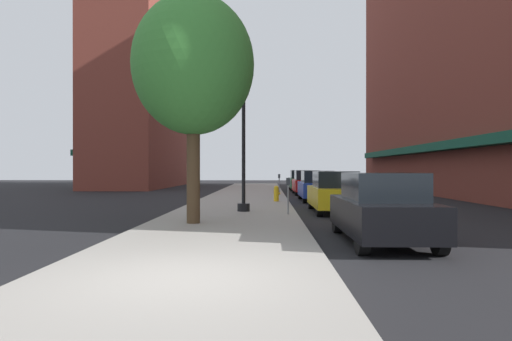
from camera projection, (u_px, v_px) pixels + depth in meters
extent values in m
plane|color=black|center=(316.00, 201.00, 24.61)|extent=(90.00, 90.00, 0.00)
cube|color=gray|center=(245.00, 198.00, 25.71)|extent=(4.80, 50.00, 0.12)
cube|color=brown|center=(483.00, 0.00, 28.28)|extent=(6.00, 40.00, 24.95)
cube|color=#144C38|center=(430.00, 148.00, 28.40)|extent=(0.90, 34.00, 0.50)
cube|color=brown|center=(143.00, 103.00, 43.96)|extent=(6.00, 18.00, 16.50)
cube|color=#144C38|center=(109.00, 155.00, 44.06)|extent=(0.90, 15.30, 0.50)
cylinder|color=black|center=(244.00, 207.00, 17.23)|extent=(0.48, 0.48, 0.30)
cylinder|color=black|center=(244.00, 136.00, 17.22)|extent=(0.14, 0.14, 5.20)
sphere|color=silver|center=(244.00, 64.00, 17.21)|extent=(0.44, 0.44, 0.44)
cylinder|color=gold|center=(276.00, 195.00, 22.49)|extent=(0.26, 0.26, 0.62)
sphere|color=gold|center=(276.00, 188.00, 22.49)|extent=(0.24, 0.24, 0.24)
cylinder|color=gold|center=(279.00, 193.00, 22.49)|extent=(0.12, 0.10, 0.10)
cylinder|color=slate|center=(288.00, 200.00, 16.08)|extent=(0.06, 0.06, 1.05)
cube|color=#33383D|center=(288.00, 181.00, 16.08)|extent=(0.14, 0.09, 0.26)
cylinder|color=slate|center=(279.00, 186.00, 28.35)|extent=(0.06, 0.06, 1.05)
cube|color=#33383D|center=(279.00, 176.00, 28.35)|extent=(0.14, 0.09, 0.26)
cylinder|color=#4C3823|center=(193.00, 167.00, 13.43)|extent=(0.40, 0.40, 3.39)
ellipsoid|color=#387F33|center=(193.00, 65.00, 13.42)|extent=(3.67, 3.67, 4.22)
cylinder|color=black|center=(337.00, 221.00, 12.23)|extent=(0.22, 0.64, 0.64)
cylinder|color=black|center=(395.00, 221.00, 12.19)|extent=(0.22, 0.64, 0.64)
cylinder|color=black|center=(362.00, 240.00, 9.03)|extent=(0.22, 0.64, 0.64)
cylinder|color=black|center=(440.00, 240.00, 8.99)|extent=(0.22, 0.64, 0.64)
cube|color=black|center=(381.00, 216.00, 10.61)|extent=(1.80, 4.30, 0.76)
cube|color=black|center=(382.00, 186.00, 10.46)|extent=(1.56, 2.20, 0.64)
cylinder|color=black|center=(311.00, 202.00, 19.60)|extent=(0.22, 0.64, 0.64)
cylinder|color=black|center=(347.00, 202.00, 19.56)|extent=(0.22, 0.64, 0.64)
cylinder|color=black|center=(320.00, 208.00, 16.41)|extent=(0.22, 0.64, 0.64)
cylinder|color=black|center=(362.00, 208.00, 16.37)|extent=(0.22, 0.64, 0.64)
cube|color=gold|center=(334.00, 197.00, 17.98)|extent=(1.80, 4.30, 0.76)
cube|color=black|center=(335.00, 179.00, 17.83)|extent=(1.56, 2.20, 0.64)
cylinder|color=black|center=(300.00, 193.00, 26.06)|extent=(0.22, 0.64, 0.64)
cylinder|color=black|center=(327.00, 194.00, 26.02)|extent=(0.22, 0.64, 0.64)
cylinder|color=black|center=(305.00, 197.00, 22.86)|extent=(0.22, 0.64, 0.64)
cylinder|color=black|center=(335.00, 197.00, 22.82)|extent=(0.22, 0.64, 0.64)
cube|color=#1E389E|center=(317.00, 189.00, 24.44)|extent=(1.80, 4.30, 0.76)
cube|color=black|center=(317.00, 177.00, 24.29)|extent=(1.56, 2.20, 0.64)
cylinder|color=black|center=(294.00, 189.00, 32.39)|extent=(0.22, 0.64, 0.64)
cylinder|color=black|center=(315.00, 189.00, 32.35)|extent=(0.22, 0.64, 0.64)
cylinder|color=black|center=(297.00, 191.00, 29.19)|extent=(0.22, 0.64, 0.64)
cylinder|color=black|center=(321.00, 191.00, 29.15)|extent=(0.22, 0.64, 0.64)
cube|color=red|center=(306.00, 185.00, 30.76)|extent=(1.80, 4.30, 0.76)
cube|color=black|center=(307.00, 175.00, 30.61)|extent=(1.56, 2.20, 0.64)
cylinder|color=black|center=(290.00, 186.00, 38.24)|extent=(0.22, 0.64, 0.64)
cylinder|color=black|center=(308.00, 186.00, 38.20)|extent=(0.22, 0.64, 0.64)
cylinder|color=black|center=(292.00, 187.00, 35.04)|extent=(0.22, 0.64, 0.64)
cylinder|color=black|center=(312.00, 187.00, 35.00)|extent=(0.22, 0.64, 0.64)
cube|color=#196638|center=(300.00, 183.00, 36.62)|extent=(1.80, 4.30, 0.76)
cube|color=black|center=(300.00, 174.00, 36.47)|extent=(1.56, 2.20, 0.64)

